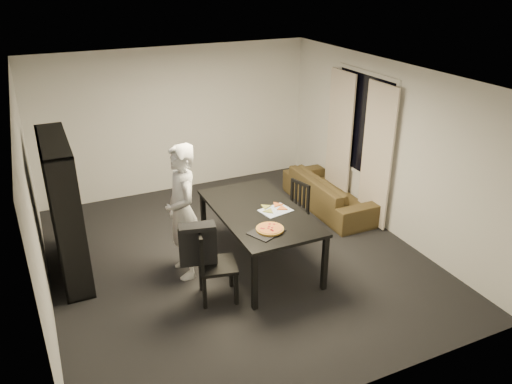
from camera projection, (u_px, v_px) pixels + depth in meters
name	position (u px, v px, depth m)	size (l,w,h in m)	color
room	(235.00, 174.00, 6.65)	(5.01, 5.51, 2.61)	black
window_pane	(363.00, 125.00, 8.00)	(0.02, 1.40, 1.60)	black
window_frame	(363.00, 125.00, 8.00)	(0.03, 1.52, 1.72)	white
curtain_left	(377.00, 156.00, 7.69)	(0.03, 0.70, 2.25)	beige
curtain_right	(339.00, 137.00, 8.54)	(0.03, 0.70, 2.25)	beige
bookshelf	(64.00, 209.00, 6.47)	(0.35, 1.50, 1.90)	black
dining_table	(259.00, 215.00, 6.76)	(1.09, 1.96, 0.82)	black
chair_left	(210.00, 260.00, 6.08)	(0.54, 0.54, 0.98)	black
chair_right	(295.00, 206.00, 7.59)	(0.49, 0.49, 0.87)	black
draped_jacket	(198.00, 243.00, 5.95)	(0.46, 0.28, 0.54)	black
person	(182.00, 212.00, 6.46)	(0.67, 0.44, 1.84)	silver
baking_tray	(266.00, 232.00, 6.18)	(0.40, 0.32, 0.01)	black
pepperoni_pizza	(270.00, 229.00, 6.21)	(0.35, 0.35, 0.03)	#AF8032
kitchen_towel	(275.00, 210.00, 6.72)	(0.40, 0.30, 0.01)	silver
pizza_slices	(273.00, 208.00, 6.78)	(0.37, 0.31, 0.01)	#B37438
sofa	(329.00, 192.00, 8.53)	(1.98, 0.77, 0.58)	#403519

